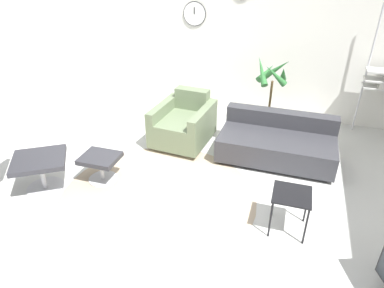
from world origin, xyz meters
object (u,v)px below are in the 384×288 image
(potted_plant, at_px, (270,101))
(armchair_red, at_px, (184,125))
(side_table, at_px, (291,198))
(ottoman, at_px, (101,163))
(couch_low, at_px, (277,143))

(potted_plant, bearing_deg, armchair_red, -147.58)
(side_table, xyz_separation_m, potted_plant, (-0.47, 2.20, 0.13))
(armchair_red, height_order, potted_plant, potted_plant)
(ottoman, xyz_separation_m, side_table, (2.29, -0.21, 0.14))
(armchair_red, xyz_separation_m, side_table, (1.62, -1.47, 0.12))
(side_table, bearing_deg, couch_low, 100.05)
(ottoman, xyz_separation_m, potted_plant, (1.82, 1.99, 0.27))
(ottoman, relative_size, potted_plant, 0.38)
(ottoman, relative_size, couch_low, 0.29)
(couch_low, distance_m, potted_plant, 0.87)
(couch_low, bearing_deg, potted_plant, -73.37)
(ottoman, bearing_deg, couch_low, 30.69)
(armchair_red, bearing_deg, couch_low, -176.86)
(couch_low, bearing_deg, side_table, 101.21)
(potted_plant, bearing_deg, couch_low, -74.53)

